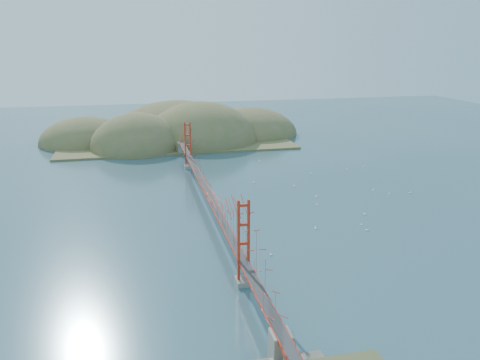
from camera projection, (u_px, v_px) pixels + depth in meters
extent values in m
plane|color=#325665|center=(207.00, 208.00, 89.71)|extent=(320.00, 320.00, 0.00)
cube|color=gray|center=(243.00, 281.00, 61.58)|extent=(2.00, 2.40, 0.70)
cube|color=gray|center=(189.00, 167.00, 117.63)|extent=(2.00, 2.40, 0.70)
cube|color=#A52312|center=(207.00, 191.00, 88.76)|extent=(1.40, 92.00, 0.16)
cube|color=#A52312|center=(207.00, 192.00, 88.82)|extent=(1.33, 92.00, 0.24)
cube|color=#38383A|center=(207.00, 191.00, 88.73)|extent=(1.19, 92.00, 0.03)
cube|color=gray|center=(281.00, 347.00, 46.27)|extent=(2.00, 2.20, 3.30)
cube|color=gray|center=(182.00, 148.00, 132.20)|extent=(2.20, 2.60, 3.30)
cylinder|color=white|center=(290.00, 360.00, 44.72)|extent=(0.03, 0.03, 1.00)
cube|color=olive|center=(176.00, 140.00, 149.41)|extent=(70.00, 40.00, 0.60)
ellipsoid|color=olive|center=(138.00, 148.00, 139.44)|extent=(28.00, 28.00, 21.00)
ellipsoid|color=olive|center=(202.00, 141.00, 149.32)|extent=(36.00, 36.00, 25.00)
ellipsoid|color=olive|center=(250.00, 134.00, 160.65)|extent=(32.00, 32.00, 18.00)
ellipsoid|color=olive|center=(86.00, 142.00, 147.23)|extent=(28.00, 28.00, 16.00)
ellipsoid|color=olive|center=(178.00, 133.00, 162.99)|extent=(44.00, 44.00, 22.00)
cube|color=white|center=(316.00, 197.00, 95.85)|extent=(0.28, 0.61, 0.11)
cylinder|color=white|center=(317.00, 195.00, 95.75)|extent=(0.02, 0.02, 0.64)
cube|color=white|center=(364.00, 167.00, 118.17)|extent=(0.60, 0.35, 0.10)
cylinder|color=white|center=(364.00, 166.00, 118.08)|extent=(0.02, 0.02, 0.62)
cube|color=white|center=(347.00, 169.00, 116.13)|extent=(0.18, 0.50, 0.09)
cylinder|color=white|center=(347.00, 168.00, 116.05)|extent=(0.01, 0.01, 0.54)
cube|color=white|center=(389.00, 194.00, 97.71)|extent=(0.31, 0.51, 0.09)
cylinder|color=white|center=(389.00, 193.00, 97.63)|extent=(0.01, 0.01, 0.53)
cube|color=white|center=(361.00, 225.00, 81.35)|extent=(0.48, 0.18, 0.09)
cylinder|color=white|center=(361.00, 223.00, 81.28)|extent=(0.01, 0.01, 0.51)
cube|color=white|center=(410.00, 193.00, 98.15)|extent=(0.62, 0.36, 0.11)
cylinder|color=white|center=(410.00, 192.00, 98.06)|extent=(0.02, 0.02, 0.64)
cube|color=white|center=(317.00, 205.00, 91.22)|extent=(0.32, 0.51, 0.09)
cylinder|color=white|center=(317.00, 203.00, 91.14)|extent=(0.01, 0.01, 0.53)
cube|color=white|center=(295.00, 186.00, 102.63)|extent=(0.48, 0.59, 0.11)
cylinder|color=white|center=(295.00, 185.00, 102.53)|extent=(0.02, 0.02, 0.64)
cube|color=white|center=(271.00, 255.00, 69.94)|extent=(0.30, 0.54, 0.09)
cylinder|color=white|center=(271.00, 253.00, 69.86)|extent=(0.01, 0.01, 0.56)
cube|color=white|center=(284.00, 161.00, 124.72)|extent=(0.53, 0.23, 0.09)
cylinder|color=white|center=(284.00, 160.00, 124.63)|extent=(0.02, 0.02, 0.56)
cube|color=white|center=(259.00, 161.00, 124.10)|extent=(0.64, 0.25, 0.11)
cylinder|color=white|center=(259.00, 160.00, 124.01)|extent=(0.02, 0.02, 0.68)
cube|color=white|center=(367.00, 230.00, 78.94)|extent=(0.57, 0.56, 0.11)
cylinder|color=white|center=(367.00, 228.00, 78.85)|extent=(0.02, 0.02, 0.66)
cube|color=white|center=(311.00, 174.00, 112.25)|extent=(0.60, 0.27, 0.11)
cylinder|color=white|center=(311.00, 173.00, 112.16)|extent=(0.02, 0.02, 0.64)
cube|color=white|center=(373.00, 190.00, 100.05)|extent=(0.23, 0.51, 0.09)
cylinder|color=white|center=(373.00, 189.00, 99.97)|extent=(0.01, 0.01, 0.54)
cube|color=white|center=(316.00, 228.00, 79.76)|extent=(0.21, 0.59, 0.11)
cylinder|color=white|center=(316.00, 226.00, 79.67)|extent=(0.02, 0.02, 0.64)
cube|color=white|center=(254.00, 183.00, 105.39)|extent=(0.63, 0.51, 0.11)
cylinder|color=white|center=(254.00, 181.00, 105.29)|extent=(0.02, 0.02, 0.68)
cube|color=white|center=(364.00, 214.00, 86.17)|extent=(0.32, 0.59, 0.10)
cylinder|color=white|center=(365.00, 213.00, 86.09)|extent=(0.02, 0.02, 0.61)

